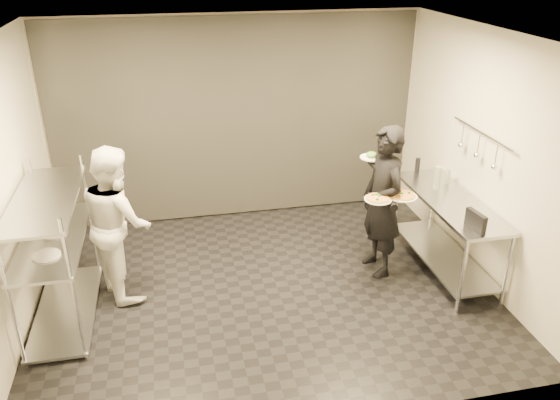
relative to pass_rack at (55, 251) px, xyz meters
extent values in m
cube|color=black|center=(2.15, 0.00, -0.77)|extent=(5.00, 4.00, 0.00)
cube|color=silver|center=(2.15, 0.00, 2.03)|extent=(5.00, 4.00, 0.00)
cube|color=beige|center=(2.15, 2.00, 0.63)|extent=(5.00, 0.00, 2.80)
cube|color=beige|center=(2.15, -2.00, 0.63)|extent=(5.00, 0.00, 2.80)
cube|color=beige|center=(-0.35, 0.00, 0.63)|extent=(0.00, 4.00, 2.80)
cube|color=beige|center=(4.65, 0.00, 0.63)|extent=(0.00, 4.00, 2.80)
cube|color=white|center=(2.15, 1.97, 0.63)|extent=(4.90, 0.04, 2.74)
cylinder|color=silver|center=(-0.27, -0.77, -0.02)|extent=(0.04, 0.04, 1.50)
cylinder|color=silver|center=(-0.27, 0.77, -0.02)|extent=(0.04, 0.04, 1.50)
cylinder|color=silver|center=(0.27, -0.77, -0.02)|extent=(0.04, 0.04, 1.50)
cylinder|color=silver|center=(0.27, 0.77, -0.02)|extent=(0.04, 0.04, 1.50)
cube|color=#9B9FA4|center=(0.00, 0.00, -0.72)|extent=(0.60, 1.60, 0.03)
cube|color=#9B9FA4|center=(0.00, 0.00, 0.13)|extent=(0.60, 1.60, 0.03)
cube|color=#9B9FA4|center=(0.00, 0.00, 0.58)|extent=(0.60, 1.60, 0.03)
cylinder|color=silver|center=(0.00, -0.35, 0.16)|extent=(0.26, 0.26, 0.01)
cylinder|color=silver|center=(0.00, 0.10, 0.16)|extent=(0.26, 0.26, 0.01)
cylinder|color=silver|center=(4.07, -0.86, -0.32)|extent=(0.04, 0.04, 0.90)
cylinder|color=silver|center=(4.07, 0.86, -0.32)|extent=(0.04, 0.04, 0.90)
cylinder|color=silver|center=(4.59, -0.86, -0.32)|extent=(0.04, 0.04, 0.90)
cylinder|color=silver|center=(4.59, 0.86, -0.32)|extent=(0.04, 0.04, 0.90)
cube|color=#9B9FA4|center=(4.33, 0.00, -0.59)|extent=(0.57, 1.71, 0.03)
cube|color=#9B9FA4|center=(4.33, 0.00, 0.13)|extent=(0.60, 1.80, 0.04)
cylinder|color=silver|center=(4.59, 0.00, 0.93)|extent=(0.02, 1.20, 0.02)
cylinder|color=silver|center=(4.57, -0.35, 0.80)|extent=(0.01, 0.01, 0.22)
sphere|color=silver|center=(4.57, -0.35, 0.67)|extent=(0.07, 0.07, 0.07)
cylinder|color=silver|center=(4.57, 0.00, 0.80)|extent=(0.01, 0.01, 0.22)
sphere|color=silver|center=(4.57, 0.00, 0.67)|extent=(0.07, 0.07, 0.07)
cylinder|color=silver|center=(4.57, 0.35, 0.80)|extent=(0.01, 0.01, 0.22)
sphere|color=silver|center=(4.57, 0.35, 0.67)|extent=(0.07, 0.07, 0.07)
imported|color=black|center=(3.55, 0.14, 0.13)|extent=(0.51, 0.71, 1.80)
imported|color=white|center=(0.60, 0.35, 0.09)|extent=(0.92, 1.02, 1.72)
cylinder|color=silver|center=(3.39, -0.10, 0.29)|extent=(0.30, 0.30, 0.01)
cylinder|color=#BB9643|center=(3.39, -0.10, 0.31)|extent=(0.26, 0.26, 0.02)
cylinder|color=#AA4D16|center=(3.39, -0.10, 0.32)|extent=(0.23, 0.23, 0.01)
sphere|color=#185513|center=(3.39, -0.10, 0.32)|extent=(0.04, 0.04, 0.04)
cylinder|color=silver|center=(3.68, -0.07, 0.29)|extent=(0.33, 0.33, 0.01)
cylinder|color=#BB9643|center=(3.68, -0.07, 0.30)|extent=(0.29, 0.29, 0.02)
cylinder|color=#AA4D16|center=(3.68, -0.07, 0.31)|extent=(0.26, 0.26, 0.01)
sphere|color=#185513|center=(3.68, -0.07, 0.32)|extent=(0.04, 0.04, 0.04)
cylinder|color=silver|center=(3.49, 0.41, 0.58)|extent=(0.27, 0.27, 0.01)
ellipsoid|color=#31681A|center=(3.49, 0.41, 0.62)|extent=(0.13, 0.13, 0.07)
cube|color=black|center=(4.21, -0.72, 0.25)|extent=(0.09, 0.28, 0.20)
cylinder|color=gray|center=(4.30, 0.32, 0.29)|extent=(0.08, 0.08, 0.28)
cylinder|color=gray|center=(4.50, 0.43, 0.25)|extent=(0.06, 0.06, 0.19)
cylinder|color=black|center=(4.28, 0.80, 0.25)|extent=(0.06, 0.06, 0.21)
camera|label=1|loc=(1.24, -5.12, 2.83)|focal=35.00mm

